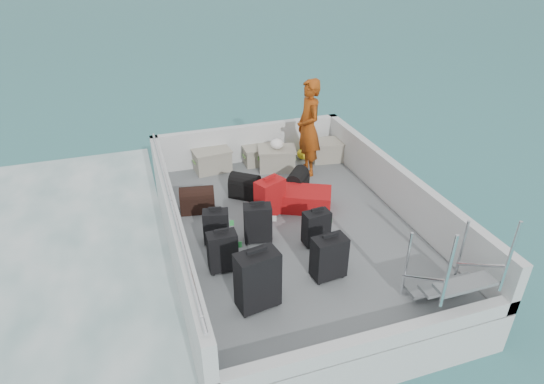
{
  "coord_description": "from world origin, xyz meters",
  "views": [
    {
      "loc": [
        -2.07,
        -5.27,
        4.41
      ],
      "look_at": [
        -0.19,
        0.44,
        1.0
      ],
      "focal_mm": 30.0,
      "sensor_mm": 36.0,
      "label": 1
    }
  ],
  "objects_px": {
    "crate_0": "(212,161)",
    "crate_3": "(328,151)",
    "suitcase_6": "(329,258)",
    "passenger": "(308,128)",
    "suitcase_4": "(258,224)",
    "suitcase_2": "(216,227)",
    "crate_2": "(277,159)",
    "suitcase_0": "(258,281)",
    "suitcase_1": "(223,252)",
    "suitcase_5": "(270,198)",
    "suitcase_7": "(316,228)",
    "suitcase_8": "(306,199)",
    "crate_1": "(258,156)"
  },
  "relations": [
    {
      "from": "suitcase_1",
      "to": "suitcase_7",
      "type": "xyz_separation_m",
      "value": [
        1.36,
        0.16,
        -0.02
      ]
    },
    {
      "from": "crate_2",
      "to": "suitcase_4",
      "type": "bearing_deg",
      "value": -115.44
    },
    {
      "from": "suitcase_2",
      "to": "suitcase_5",
      "type": "height_order",
      "value": "suitcase_5"
    },
    {
      "from": "passenger",
      "to": "suitcase_1",
      "type": "bearing_deg",
      "value": -40.8
    },
    {
      "from": "crate_1",
      "to": "crate_3",
      "type": "height_order",
      "value": "crate_3"
    },
    {
      "from": "suitcase_7",
      "to": "suitcase_8",
      "type": "bearing_deg",
      "value": 70.92
    },
    {
      "from": "suitcase_4",
      "to": "suitcase_6",
      "type": "relative_size",
      "value": 0.98
    },
    {
      "from": "suitcase_5",
      "to": "suitcase_6",
      "type": "distance_m",
      "value": 1.64
    },
    {
      "from": "crate_0",
      "to": "suitcase_4",
      "type": "bearing_deg",
      "value": -86.2
    },
    {
      "from": "suitcase_8",
      "to": "crate_0",
      "type": "xyz_separation_m",
      "value": [
        -1.14,
        1.78,
        0.04
      ]
    },
    {
      "from": "crate_2",
      "to": "suitcase_1",
      "type": "bearing_deg",
      "value": -122.06
    },
    {
      "from": "suitcase_0",
      "to": "suitcase_6",
      "type": "bearing_deg",
      "value": 3.16
    },
    {
      "from": "suitcase_7",
      "to": "passenger",
      "type": "height_order",
      "value": "passenger"
    },
    {
      "from": "suitcase_8",
      "to": "suitcase_7",
      "type": "bearing_deg",
      "value": -167.81
    },
    {
      "from": "suitcase_1",
      "to": "passenger",
      "type": "distance_m",
      "value": 3.11
    },
    {
      "from": "suitcase_6",
      "to": "crate_1",
      "type": "bearing_deg",
      "value": 82.88
    },
    {
      "from": "crate_2",
      "to": "crate_3",
      "type": "distance_m",
      "value": 1.05
    },
    {
      "from": "suitcase_6",
      "to": "passenger",
      "type": "xyz_separation_m",
      "value": [
        0.84,
        2.79,
        0.57
      ]
    },
    {
      "from": "suitcase_4",
      "to": "crate_3",
      "type": "bearing_deg",
      "value": 57.92
    },
    {
      "from": "suitcase_1",
      "to": "crate_3",
      "type": "distance_m",
      "value": 3.72
    },
    {
      "from": "crate_2",
      "to": "passenger",
      "type": "relative_size",
      "value": 0.37
    },
    {
      "from": "suitcase_0",
      "to": "suitcase_8",
      "type": "bearing_deg",
      "value": 44.55
    },
    {
      "from": "suitcase_2",
      "to": "suitcase_6",
      "type": "height_order",
      "value": "suitcase_6"
    },
    {
      "from": "suitcase_4",
      "to": "suitcase_7",
      "type": "relative_size",
      "value": 1.11
    },
    {
      "from": "suitcase_7",
      "to": "crate_0",
      "type": "height_order",
      "value": "suitcase_7"
    },
    {
      "from": "suitcase_2",
      "to": "crate_2",
      "type": "bearing_deg",
      "value": 64.34
    },
    {
      "from": "suitcase_1",
      "to": "crate_1",
      "type": "relative_size",
      "value": 1.06
    },
    {
      "from": "crate_2",
      "to": "suitcase_0",
      "type": "bearing_deg",
      "value": -112.27
    },
    {
      "from": "suitcase_2",
      "to": "suitcase_6",
      "type": "relative_size",
      "value": 0.88
    },
    {
      "from": "suitcase_8",
      "to": "crate_2",
      "type": "height_order",
      "value": "crate_2"
    },
    {
      "from": "suitcase_6",
      "to": "crate_0",
      "type": "xyz_separation_m",
      "value": [
        -0.78,
        3.42,
        -0.1
      ]
    },
    {
      "from": "suitcase_0",
      "to": "suitcase_8",
      "type": "distance_m",
      "value": 2.32
    },
    {
      "from": "suitcase_2",
      "to": "suitcase_8",
      "type": "xyz_separation_m",
      "value": [
        1.54,
        0.48,
        -0.1
      ]
    },
    {
      "from": "crate_0",
      "to": "crate_1",
      "type": "height_order",
      "value": "crate_0"
    },
    {
      "from": "suitcase_7",
      "to": "passenger",
      "type": "bearing_deg",
      "value": 65.78
    },
    {
      "from": "suitcase_1",
      "to": "crate_0",
      "type": "height_order",
      "value": "suitcase_1"
    },
    {
      "from": "suitcase_0",
      "to": "crate_0",
      "type": "relative_size",
      "value": 1.18
    },
    {
      "from": "suitcase_6",
      "to": "crate_2",
      "type": "xyz_separation_m",
      "value": [
        0.37,
        3.09,
        -0.1
      ]
    },
    {
      "from": "suitcase_0",
      "to": "suitcase_1",
      "type": "relative_size",
      "value": 1.33
    },
    {
      "from": "crate_0",
      "to": "crate_3",
      "type": "distance_m",
      "value": 2.21
    },
    {
      "from": "suitcase_4",
      "to": "suitcase_6",
      "type": "height_order",
      "value": "suitcase_6"
    },
    {
      "from": "crate_1",
      "to": "passenger",
      "type": "relative_size",
      "value": 0.31
    },
    {
      "from": "suitcase_7",
      "to": "crate_3",
      "type": "relative_size",
      "value": 0.86
    },
    {
      "from": "crate_0",
      "to": "suitcase_0",
      "type": "bearing_deg",
      "value": -93.37
    },
    {
      "from": "crate_0",
      "to": "crate_2",
      "type": "height_order",
      "value": "crate_2"
    },
    {
      "from": "crate_2",
      "to": "suitcase_6",
      "type": "bearing_deg",
      "value": -96.77
    },
    {
      "from": "suitcase_5",
      "to": "crate_0",
      "type": "relative_size",
      "value": 0.95
    },
    {
      "from": "suitcase_2",
      "to": "suitcase_6",
      "type": "xyz_separation_m",
      "value": [
        1.18,
        -1.16,
        0.04
      ]
    },
    {
      "from": "suitcase_2",
      "to": "crate_0",
      "type": "relative_size",
      "value": 0.81
    },
    {
      "from": "suitcase_4",
      "to": "crate_0",
      "type": "xyz_separation_m",
      "value": [
        -0.16,
        2.4,
        -0.1
      ]
    }
  ]
}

